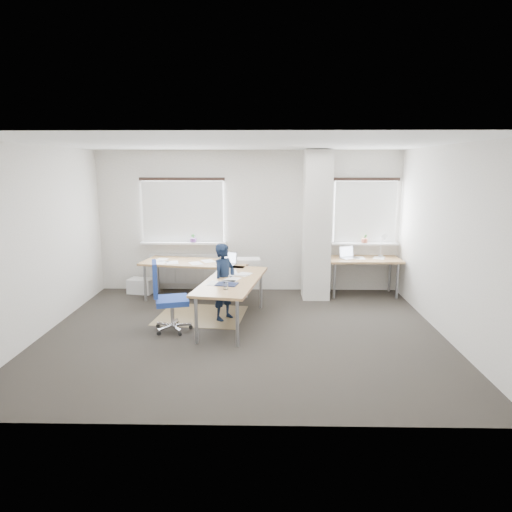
{
  "coord_description": "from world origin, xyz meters",
  "views": [
    {
      "loc": [
        0.33,
        -6.55,
        2.5
      ],
      "look_at": [
        0.18,
        0.9,
        1.02
      ],
      "focal_mm": 32.0,
      "sensor_mm": 36.0,
      "label": 1
    }
  ],
  "objects_px": {
    "desk_main": "(215,272)",
    "desk_side": "(364,261)",
    "task_chair": "(170,312)",
    "person": "(224,282)"
  },
  "relations": [
    {
      "from": "person",
      "to": "task_chair",
      "type": "bearing_deg",
      "value": 160.44
    },
    {
      "from": "task_chair",
      "to": "person",
      "type": "xyz_separation_m",
      "value": [
        0.79,
        0.57,
        0.33
      ]
    },
    {
      "from": "desk_side",
      "to": "person",
      "type": "height_order",
      "value": "person"
    },
    {
      "from": "desk_side",
      "to": "task_chair",
      "type": "distance_m",
      "value": 3.98
    },
    {
      "from": "desk_main",
      "to": "desk_side",
      "type": "distance_m",
      "value": 2.97
    },
    {
      "from": "desk_main",
      "to": "task_chair",
      "type": "xyz_separation_m",
      "value": [
        -0.6,
        -1.03,
        -0.39
      ]
    },
    {
      "from": "task_chair",
      "to": "person",
      "type": "distance_m",
      "value": 1.03
    },
    {
      "from": "desk_main",
      "to": "desk_side",
      "type": "relative_size",
      "value": 2.1
    },
    {
      "from": "desk_side",
      "to": "task_chair",
      "type": "xyz_separation_m",
      "value": [
        -3.38,
        -2.07,
        -0.38
      ]
    },
    {
      "from": "task_chair",
      "to": "person",
      "type": "height_order",
      "value": "person"
    }
  ]
}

